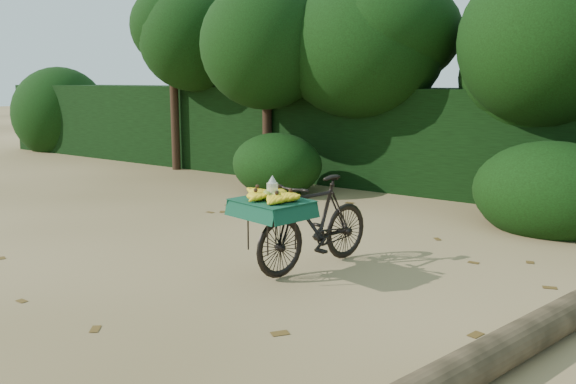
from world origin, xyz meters
The scene contains 7 objects.
ground centered at (0.00, 0.00, 0.00)m, with size 80.00×80.00×0.00m, color tan.
vendor_bicycle centered at (-0.10, 1.11, 0.50)m, with size 0.87×1.77×0.97m.
fallen_log centered at (2.08, -0.61, 0.14)m, with size 0.27×0.27×3.74m, color brown.
hedge_backdrop centered at (0.00, 6.30, 0.90)m, with size 26.00×1.80×1.80m, color black.
tree_row centered at (-0.65, 5.50, 2.00)m, with size 14.50×2.00×4.00m, color black, non-canonical shape.
bush_clumps centered at (0.50, 4.30, 0.45)m, with size 8.80×1.70×0.90m, color black, non-canonical shape.
leaf_litter centered at (0.00, 0.65, 0.01)m, with size 7.00×7.30×0.01m, color #553B16, non-canonical shape.
Camera 1 is at (3.32, -4.03, 1.96)m, focal length 38.00 mm.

